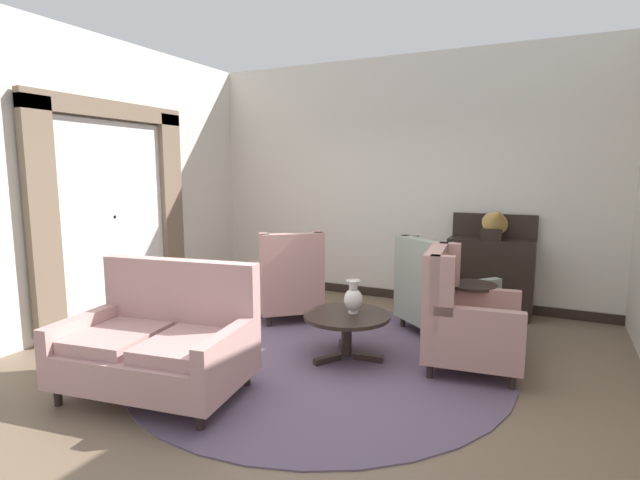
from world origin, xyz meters
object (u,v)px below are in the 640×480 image
object	(u,v)px
porcelain_vase	(353,298)
gramophone	(496,221)
armchair_beside_settee	(463,319)
armchair_near_window	(439,294)
settee	(160,343)
side_table	(471,310)
sideboard	(490,272)
armchair_foreground_right	(289,282)
coffee_table	(347,323)

from	to	relation	value
porcelain_vase	gramophone	size ratio (longest dim) A/B	0.66
armchair_beside_settee	gramophone	xyz separation A→B (m)	(0.07, 1.74, 0.73)
armchair_near_window	settee	bearing A→B (deg)	95.45
porcelain_vase	side_table	size ratio (longest dim) A/B	0.47
settee	side_table	distance (m)	2.95
sideboard	gramophone	bearing A→B (deg)	-62.21
settee	armchair_foreground_right	world-z (taller)	armchair_foreground_right
armchair_beside_settee	armchair_foreground_right	bearing A→B (deg)	68.63
armchair_foreground_right	gramophone	world-z (taller)	gramophone
armchair_foreground_right	side_table	bearing A→B (deg)	137.07
porcelain_vase	sideboard	xyz separation A→B (m)	(1.01, 2.04, -0.04)
porcelain_vase	armchair_foreground_right	xyz separation A→B (m)	(-1.15, 0.79, -0.13)
settee	coffee_table	bearing A→B (deg)	41.43
coffee_table	settee	size ratio (longest dim) A/B	0.53
armchair_beside_settee	gramophone	distance (m)	1.89
coffee_table	settee	world-z (taller)	settee
armchair_foreground_right	armchair_beside_settee	bearing A→B (deg)	123.94
gramophone	side_table	bearing A→B (deg)	-93.47
coffee_table	side_table	size ratio (longest dim) A/B	1.22
porcelain_vase	armchair_near_window	bearing A→B (deg)	61.52
armchair_foreground_right	gramophone	size ratio (longest dim) A/B	2.22
sideboard	armchair_foreground_right	bearing A→B (deg)	-149.73
armchair_near_window	side_table	world-z (taller)	armchair_near_window
side_table	porcelain_vase	bearing A→B (deg)	-143.66
side_table	coffee_table	bearing A→B (deg)	-142.69
porcelain_vase	side_table	world-z (taller)	porcelain_vase
settee	side_table	size ratio (longest dim) A/B	2.30
porcelain_vase	armchair_beside_settee	distance (m)	1.02
settee	sideboard	xyz separation A→B (m)	(2.13, 3.39, 0.14)
porcelain_vase	settee	xyz separation A→B (m)	(-1.13, -1.35, -0.18)
armchair_near_window	side_table	bearing A→B (deg)	178.25
coffee_table	armchair_foreground_right	bearing A→B (deg)	142.74
armchair_near_window	porcelain_vase	bearing A→B (deg)	102.16
armchair_near_window	sideboard	size ratio (longest dim) A/B	0.92
armchair_near_window	gramophone	xyz separation A→B (m)	(0.47, 0.88, 0.74)
armchair_beside_settee	armchair_near_window	bearing A→B (deg)	18.47
settee	armchair_beside_settee	bearing A→B (deg)	28.07
armchair_near_window	gramophone	distance (m)	1.24
armchair_foreground_right	sideboard	size ratio (longest dim) A/B	0.86
armchair_foreground_right	coffee_table	bearing A→B (deg)	101.63
coffee_table	settee	xyz separation A→B (m)	(-1.09, -1.29, 0.05)
porcelain_vase	sideboard	bearing A→B (deg)	63.80
coffee_table	sideboard	world-z (taller)	sideboard
porcelain_vase	armchair_beside_settee	size ratio (longest dim) A/B	0.29
settee	armchair_near_window	bearing A→B (deg)	46.28
side_table	armchair_near_window	bearing A→B (deg)	137.60
coffee_table	armchair_beside_settee	world-z (taller)	armchair_beside_settee
porcelain_vase	armchair_near_window	size ratio (longest dim) A/B	0.28
settee	gramophone	world-z (taller)	gramophone
settee	sideboard	distance (m)	4.01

